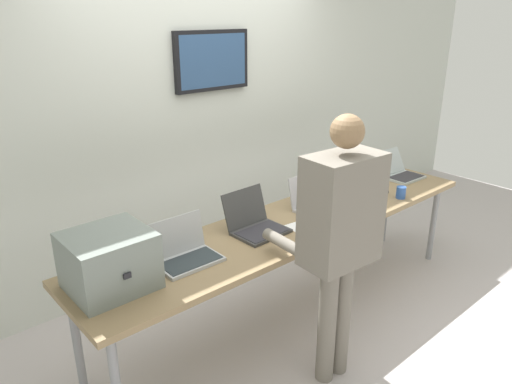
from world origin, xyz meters
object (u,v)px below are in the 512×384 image
(laptop_station_2, at_px, (313,202))
(person, at_px, (339,229))
(coffee_mug, at_px, (401,192))
(laptop_station_1, at_px, (255,223))
(equipment_box, at_px, (109,261))
(laptop_station_0, at_px, (184,252))
(laptop_station_4, at_px, (399,171))
(laptop_station_3, at_px, (358,185))
(workbench, at_px, (295,226))

(laptop_station_2, relative_size, person, 0.20)
(coffee_mug, bearing_deg, laptop_station_1, 166.18)
(laptop_station_1, relative_size, coffee_mug, 3.73)
(equipment_box, height_order, laptop_station_1, equipment_box)
(laptop_station_1, height_order, coffee_mug, laptop_station_1)
(laptop_station_0, distance_m, laptop_station_1, 0.58)
(laptop_station_4, xyz_separation_m, person, (-1.67, -0.67, 0.19))
(equipment_box, bearing_deg, laptop_station_1, 0.89)
(laptop_station_0, distance_m, person, 0.91)
(laptop_station_0, distance_m, laptop_station_4, 2.28)
(laptop_station_1, relative_size, person, 0.21)
(laptop_station_4, distance_m, person, 1.81)
(equipment_box, distance_m, laptop_station_0, 0.47)
(person, height_order, coffee_mug, person)
(laptop_station_3, xyz_separation_m, person, (-1.09, -0.68, 0.18))
(laptop_station_3, distance_m, person, 1.29)
(person, bearing_deg, coffee_mug, 16.81)
(laptop_station_3, distance_m, laptop_station_4, 0.59)
(laptop_station_3, height_order, person, person)
(laptop_station_2, bearing_deg, laptop_station_3, 0.15)
(laptop_station_0, bearing_deg, workbench, -1.93)
(laptop_station_2, distance_m, person, 0.89)
(person, xyz_separation_m, coffee_mug, (1.23, 0.37, -0.20))
(workbench, bearing_deg, equipment_box, 178.17)
(person, relative_size, coffee_mug, 17.35)
(laptop_station_3, bearing_deg, laptop_station_4, -0.68)
(laptop_station_0, bearing_deg, person, -46.90)
(laptop_station_2, bearing_deg, equipment_box, -179.47)
(laptop_station_4, bearing_deg, equipment_box, -179.80)
(equipment_box, distance_m, laptop_station_1, 1.04)
(workbench, bearing_deg, person, -115.76)
(laptop_station_2, bearing_deg, workbench, -166.71)
(workbench, xyz_separation_m, laptop_station_3, (0.79, 0.06, 0.11))
(workbench, distance_m, coffee_mug, 0.97)
(equipment_box, relative_size, coffee_mug, 4.48)
(workbench, bearing_deg, laptop_station_3, 4.35)
(equipment_box, xyz_separation_m, laptop_station_3, (2.15, 0.02, -0.09))
(equipment_box, height_order, person, person)
(equipment_box, xyz_separation_m, laptop_station_2, (1.61, 0.01, -0.10))
(laptop_station_1, bearing_deg, laptop_station_3, 0.01)
(laptop_station_0, distance_m, laptop_station_3, 1.70)
(equipment_box, bearing_deg, coffee_mug, -7.29)
(coffee_mug, bearing_deg, laptop_station_0, 171.32)
(laptop_station_3, xyz_separation_m, coffee_mug, (0.14, -0.31, -0.01))
(equipment_box, height_order, laptop_station_0, equipment_box)
(equipment_box, xyz_separation_m, laptop_station_0, (0.46, -0.01, -0.10))
(laptop_station_1, distance_m, person, 0.71)
(laptop_station_2, relative_size, laptop_station_4, 0.93)
(laptop_station_1, xyz_separation_m, laptop_station_2, (0.58, -0.00, -0.00))
(laptop_station_2, bearing_deg, coffee_mug, -24.36)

